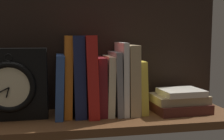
{
  "coord_description": "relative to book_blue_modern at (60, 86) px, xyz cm",
  "views": [
    {
      "loc": [
        -13.03,
        -88.5,
        25.14
      ],
      "look_at": [
        4.76,
        3.18,
        14.39
      ],
      "focal_mm": 46.06,
      "sensor_mm": 36.0,
      "label": 1
    }
  ],
  "objects": [
    {
      "name": "book_tan_shortstories",
      "position": [
        23.11,
        0.0,
        1.5
      ],
      "size": [
        3.72,
        15.13,
        22.6
      ],
      "primitive_type": "cube",
      "rotation": [
        0.0,
        -0.02,
        0.0
      ],
      "color": "tan",
      "rests_on": "ground_plane"
    },
    {
      "name": "book_maroon_dawkins",
      "position": [
        13.06,
        0.0,
        -0.42
      ],
      "size": [
        2.86,
        13.56,
        18.73
      ],
      "primitive_type": "cube",
      "rotation": [
        0.0,
        -0.01,
        0.0
      ],
      "color": "maroon",
      "rests_on": "ground_plane"
    },
    {
      "name": "book_red_requiem",
      "position": [
        9.76,
        0.0,
        3.04
      ],
      "size": [
        4.04,
        16.63,
        25.7
      ],
      "primitive_type": "cube",
      "rotation": [
        0.0,
        -0.03,
        0.0
      ],
      "color": "red",
      "rests_on": "ground_plane"
    },
    {
      "name": "book_white_catcher",
      "position": [
        20.27,
        0.0,
        1.91
      ],
      "size": [
        1.94,
        14.67,
        23.39
      ],
      "primitive_type": "cube",
      "rotation": [
        0.0,
        -0.01,
        0.0
      ],
      "color": "silver",
      "rests_on": "ground_plane"
    },
    {
      "name": "book_yellow_seinlanguage",
      "position": [
        26.31,
        0.0,
        -1.1
      ],
      "size": [
        3.2,
        12.69,
        17.43
      ],
      "primitive_type": "cube",
      "rotation": [
        0.0,
        -0.04,
        0.0
      ],
      "color": "gold",
      "rests_on": "ground_plane"
    },
    {
      "name": "book_orange_pandolfini",
      "position": [
        2.73,
        0.0,
        3.0
      ],
      "size": [
        3.12,
        12.28,
        25.61
      ],
      "primitive_type": "cube",
      "rotation": [
        0.0,
        0.03,
        0.0
      ],
      "color": "orange",
      "rests_on": "ground_plane"
    },
    {
      "name": "framed_clock",
      "position": [
        -14.62,
        -1.23,
        1.05
      ],
      "size": [
        21.79,
        7.47,
        21.79
      ],
      "color": "black",
      "rests_on": "ground_plane"
    },
    {
      "name": "back_panel",
      "position": [
        12.25,
        8.91,
        10.51
      ],
      "size": [
        89.54,
        1.2,
        40.57
      ],
      "primitive_type": "cube",
      "color": "black",
      "rests_on": "ground_plane"
    },
    {
      "name": "book_cream_twain",
      "position": [
        15.82,
        0.0,
        -0.29
      ],
      "size": [
        2.72,
        13.71,
        19.02
      ],
      "primitive_type": "cube",
      "rotation": [
        0.0,
        0.03,
        0.0
      ],
      "color": "beige",
      "rests_on": "ground_plane"
    },
    {
      "name": "book_navy_bierce",
      "position": [
        6.01,
        0.0,
        3.0
      ],
      "size": [
        3.96,
        13.85,
        25.6
      ],
      "primitive_type": "cube",
      "rotation": [
        0.0,
        -0.02,
        0.0
      ],
      "color": "#192147",
      "rests_on": "ground_plane"
    },
    {
      "name": "book_blue_modern",
      "position": [
        0.0,
        0.0,
        0.0
      ],
      "size": [
        3.25,
        15.22,
        19.63
      ],
      "primitive_type": "cube",
      "rotation": [
        0.0,
        0.04,
        0.0
      ],
      "color": "#2D4C8E",
      "rests_on": "ground_plane"
    },
    {
      "name": "ground_plane",
      "position": [
        12.25,
        -3.18,
        -11.02
      ],
      "size": [
        89.54,
        25.39,
        2.5
      ],
      "primitive_type": "cube",
      "color": "brown"
    },
    {
      "name": "book_stack_side",
      "position": [
        39.79,
        -2.74,
        -6.15
      ],
      "size": [
        18.58,
        14.19,
        7.74
      ],
      "color": "#471E19",
      "rests_on": "ground_plane"
    },
    {
      "name": "book_gray_chess",
      "position": [
        18.18,
        0.0,
        0.4
      ],
      "size": [
        2.53,
        14.74,
        20.39
      ],
      "primitive_type": "cube",
      "rotation": [
        0.0,
        -0.03,
        0.0
      ],
      "color": "gray",
      "rests_on": "ground_plane"
    }
  ]
}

